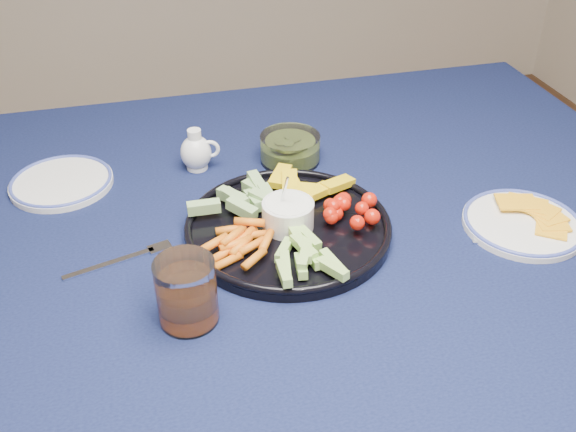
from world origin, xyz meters
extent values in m
cylinder|color=#472F17|center=(0.72, 0.42, 0.35)|extent=(0.07, 0.07, 0.70)
cube|color=#472F17|center=(0.00, 0.00, 0.72)|extent=(1.60, 1.00, 0.04)
cube|color=black|center=(0.00, 0.00, 0.74)|extent=(1.66, 1.06, 0.01)
cube|color=black|center=(0.00, 0.53, 0.60)|extent=(1.66, 0.01, 0.30)
cylinder|color=black|center=(0.09, -0.06, 0.75)|extent=(0.34, 0.34, 0.02)
torus|color=black|center=(0.09, -0.06, 0.77)|extent=(0.34, 0.34, 0.01)
cylinder|color=white|center=(0.09, -0.06, 0.78)|extent=(0.09, 0.09, 0.05)
cylinder|color=white|center=(0.09, -0.06, 0.80)|extent=(0.07, 0.07, 0.01)
cylinder|color=white|center=(-0.03, 0.19, 0.75)|extent=(0.04, 0.04, 0.01)
ellipsoid|color=white|center=(-0.03, 0.19, 0.78)|extent=(0.06, 0.06, 0.07)
cylinder|color=white|center=(-0.03, 0.19, 0.82)|extent=(0.03, 0.03, 0.03)
torus|color=white|center=(-0.01, 0.18, 0.79)|extent=(0.04, 0.02, 0.04)
torus|color=#3D4BAB|center=(-0.03, 0.19, 0.80)|extent=(0.03, 0.03, 0.00)
cylinder|color=white|center=(0.15, 0.17, 0.77)|extent=(0.12, 0.12, 0.06)
cylinder|color=#4E611B|center=(0.15, 0.17, 0.76)|extent=(0.10, 0.10, 0.03)
cylinder|color=white|center=(0.48, -0.14, 0.75)|extent=(0.20, 0.20, 0.01)
torus|color=#3D4BAB|center=(0.48, -0.14, 0.76)|extent=(0.20, 0.20, 0.01)
cylinder|color=white|center=(-0.10, -0.23, 0.80)|extent=(0.08, 0.08, 0.10)
cylinder|color=orange|center=(-0.10, -0.23, 0.77)|extent=(0.07, 0.07, 0.05)
cube|color=silver|center=(-0.21, -0.08, 0.75)|extent=(0.14, 0.05, 0.00)
cube|color=silver|center=(-0.13, -0.05, 0.75)|extent=(0.04, 0.03, 0.00)
cube|color=silver|center=(0.43, -0.18, 0.75)|extent=(0.13, 0.04, 0.00)
cube|color=silver|center=(0.50, -0.20, 0.75)|extent=(0.04, 0.03, 0.00)
cylinder|color=white|center=(-0.29, 0.18, 0.75)|extent=(0.19, 0.19, 0.01)
torus|color=#3D4BAB|center=(-0.29, 0.18, 0.76)|extent=(0.18, 0.18, 0.01)
camera|label=1|loc=(-0.13, -0.90, 1.39)|focal=40.00mm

